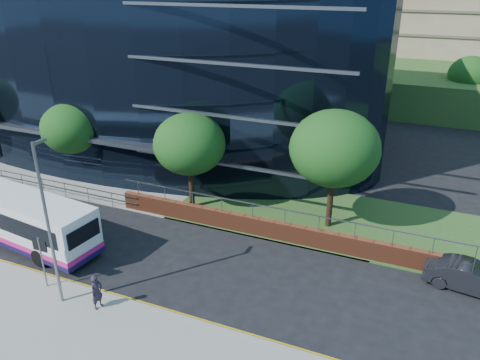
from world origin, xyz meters
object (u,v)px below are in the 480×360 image
at_px(tree_far_b, 71,128).
at_px(tree_dist_e, 471,75).
at_px(pedestrian, 97,292).
at_px(street_sign, 41,252).
at_px(tree_far_c, 189,144).
at_px(parked_car, 472,278).
at_px(streetlight_east, 48,221).
at_px(tree_far_d, 335,148).
at_px(city_bus, 16,217).

relative_size(tree_far_b, tree_dist_e, 0.93).
bearing_deg(pedestrian, street_sign, 92.39).
bearing_deg(tree_dist_e, pedestrian, -111.00).
distance_m(tree_far_c, pedestrian, 11.50).
bearing_deg(tree_dist_e, tree_far_b, -131.52).
distance_m(tree_dist_e, parked_car, 33.72).
relative_size(tree_far_c, streetlight_east, 0.81).
distance_m(street_sign, parked_car, 21.10).
bearing_deg(tree_far_d, pedestrian, -124.17).
height_order(tree_far_d, city_bus, tree_far_d).
height_order(tree_far_b, streetlight_east, streetlight_east).
height_order(street_sign, tree_far_b, tree_far_b).
relative_size(tree_far_b, parked_car, 1.38).
relative_size(street_sign, parked_car, 0.64).
height_order(tree_far_c, tree_far_d, tree_far_d).
relative_size(city_bus, parked_car, 2.60).
relative_size(tree_far_c, tree_dist_e, 1.00).
bearing_deg(street_sign, tree_dist_e, 64.88).
xyz_separation_m(tree_far_c, parked_car, (16.94, -2.50, -3.81)).
height_order(parked_car, pedestrian, pedestrian).
distance_m(tree_far_d, city_bus, 18.80).
relative_size(streetlight_east, parked_car, 1.82).
height_order(tree_far_b, tree_dist_e, tree_dist_e).
distance_m(tree_far_c, city_bus, 11.00).
distance_m(tree_far_d, pedestrian, 14.98).
bearing_deg(parked_car, city_bus, 110.06).
xyz_separation_m(tree_far_b, parked_car, (26.94, -3.00, -3.49)).
xyz_separation_m(tree_far_c, streetlight_east, (-1.00, -11.17, -0.10)).
relative_size(street_sign, streetlight_east, 0.35).
height_order(street_sign, tree_dist_e, tree_dist_e).
bearing_deg(streetlight_east, tree_far_b, 127.63).
distance_m(tree_far_c, streetlight_east, 11.22).
distance_m(tree_far_b, parked_car, 27.33).
distance_m(tree_dist_e, city_bus, 45.79).
height_order(street_sign, city_bus, city_bus).
bearing_deg(pedestrian, tree_far_d, -26.52).
distance_m(tree_dist_e, pedestrian, 45.02).
relative_size(street_sign, city_bus, 0.24).
relative_size(tree_far_d, pedestrian, 4.34).
xyz_separation_m(tree_far_c, city_bus, (-7.28, -7.71, -2.92)).
bearing_deg(streetlight_east, tree_far_d, 50.60).
bearing_deg(pedestrian, tree_dist_e, -13.35).
height_order(tree_far_d, tree_dist_e, tree_far_d).
xyz_separation_m(tree_far_b, tree_far_c, (10.00, -0.50, 0.33)).
bearing_deg(street_sign, tree_far_b, 124.08).
bearing_deg(city_bus, tree_dist_e, 64.47).
bearing_deg(pedestrian, streetlight_east, 105.71).
height_order(tree_far_b, tree_far_d, tree_far_d).
bearing_deg(tree_far_d, tree_far_c, -173.66).
bearing_deg(tree_far_d, parked_car, -23.79).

